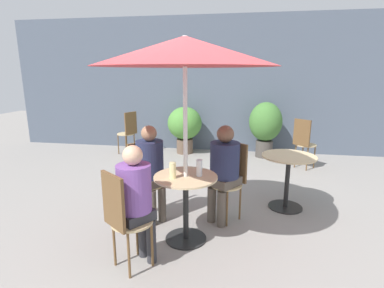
{
  "coord_description": "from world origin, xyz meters",
  "views": [
    {
      "loc": [
        0.47,
        -2.73,
        1.78
      ],
      "look_at": [
        -0.09,
        0.58,
        0.98
      ],
      "focal_mm": 28.0,
      "sensor_mm": 36.0,
      "label": 1
    }
  ],
  "objects_px": {
    "seated_person_1": "(151,165)",
    "bistro_chair_1": "(144,174)",
    "umbrella": "(185,52)",
    "cafe_table_far": "(288,171)",
    "bistro_chair_4": "(304,140)",
    "bistro_chair_3": "(129,129)",
    "beer_glass_1": "(199,168)",
    "seated_person_2": "(136,195)",
    "beer_glass_0": "(173,170)",
    "cafe_table_near": "(186,196)",
    "potted_plant_0": "(185,125)",
    "seated_person_0": "(224,166)",
    "potted_plant_1": "(265,125)",
    "bistro_chair_2": "(122,214)",
    "bistro_chair_0": "(231,174)"
  },
  "relations": [
    {
      "from": "seated_person_0",
      "to": "seated_person_1",
      "type": "distance_m",
      "value": 0.87
    },
    {
      "from": "potted_plant_0",
      "to": "umbrella",
      "type": "xyz_separation_m",
      "value": [
        0.7,
        -3.56,
        1.34
      ]
    },
    {
      "from": "umbrella",
      "to": "bistro_chair_2",
      "type": "bearing_deg",
      "value": -126.65
    },
    {
      "from": "cafe_table_far",
      "to": "bistro_chair_2",
      "type": "height_order",
      "value": "bistro_chair_2"
    },
    {
      "from": "cafe_table_far",
      "to": "bistro_chair_4",
      "type": "height_order",
      "value": "bistro_chair_4"
    },
    {
      "from": "bistro_chair_1",
      "to": "bistro_chair_3",
      "type": "xyz_separation_m",
      "value": [
        -1.28,
        2.78,
        0.0
      ]
    },
    {
      "from": "seated_person_2",
      "to": "umbrella",
      "type": "bearing_deg",
      "value": -90.0
    },
    {
      "from": "seated_person_1",
      "to": "bistro_chair_1",
      "type": "bearing_deg",
      "value": 90.0
    },
    {
      "from": "bistro_chair_3",
      "to": "potted_plant_1",
      "type": "height_order",
      "value": "potted_plant_1"
    },
    {
      "from": "potted_plant_0",
      "to": "umbrella",
      "type": "bearing_deg",
      "value": -78.88
    },
    {
      "from": "seated_person_0",
      "to": "potted_plant_0",
      "type": "relative_size",
      "value": 1.14
    },
    {
      "from": "bistro_chair_1",
      "to": "seated_person_1",
      "type": "height_order",
      "value": "seated_person_1"
    },
    {
      "from": "umbrella",
      "to": "bistro_chair_1",
      "type": "bearing_deg",
      "value": 143.35
    },
    {
      "from": "cafe_table_far",
      "to": "bistro_chair_4",
      "type": "distance_m",
      "value": 1.86
    },
    {
      "from": "bistro_chair_4",
      "to": "potted_plant_1",
      "type": "height_order",
      "value": "potted_plant_1"
    },
    {
      "from": "bistro_chair_1",
      "to": "umbrella",
      "type": "distance_m",
      "value": 1.6
    },
    {
      "from": "seated_person_0",
      "to": "beer_glass_0",
      "type": "distance_m",
      "value": 0.75
    },
    {
      "from": "seated_person_0",
      "to": "potted_plant_1",
      "type": "xyz_separation_m",
      "value": [
        0.69,
        3.04,
        -0.0
      ]
    },
    {
      "from": "cafe_table_far",
      "to": "bistro_chair_0",
      "type": "height_order",
      "value": "bistro_chair_0"
    },
    {
      "from": "cafe_table_near",
      "to": "umbrella",
      "type": "relative_size",
      "value": 0.34
    },
    {
      "from": "cafe_table_near",
      "to": "potted_plant_0",
      "type": "xyz_separation_m",
      "value": [
        -0.7,
        3.56,
        0.12
      ]
    },
    {
      "from": "cafe_table_near",
      "to": "seated_person_2",
      "type": "distance_m",
      "value": 0.64
    },
    {
      "from": "seated_person_2",
      "to": "beer_glass_0",
      "type": "bearing_deg",
      "value": -84.29
    },
    {
      "from": "bistro_chair_0",
      "to": "bistro_chair_1",
      "type": "distance_m",
      "value": 1.08
    },
    {
      "from": "bistro_chair_4",
      "to": "cafe_table_near",
      "type": "bearing_deg",
      "value": 100.54
    },
    {
      "from": "bistro_chair_4",
      "to": "potted_plant_0",
      "type": "bearing_deg",
      "value": 24.21
    },
    {
      "from": "bistro_chair_3",
      "to": "beer_glass_0",
      "type": "bearing_deg",
      "value": 54.23
    },
    {
      "from": "bistro_chair_4",
      "to": "beer_glass_0",
      "type": "xyz_separation_m",
      "value": [
        -1.82,
        -2.87,
        0.25
      ]
    },
    {
      "from": "seated_person_1",
      "to": "bistro_chair_4",
      "type": "bearing_deg",
      "value": -5.46
    },
    {
      "from": "bistro_chair_4",
      "to": "bistro_chair_3",
      "type": "bearing_deg",
      "value": 34.91
    },
    {
      "from": "bistro_chair_2",
      "to": "beer_glass_1",
      "type": "height_order",
      "value": "bistro_chair_2"
    },
    {
      "from": "cafe_table_far",
      "to": "seated_person_1",
      "type": "xyz_separation_m",
      "value": [
        -1.67,
        -0.64,
        0.19
      ]
    },
    {
      "from": "bistro_chair_2",
      "to": "seated_person_1",
      "type": "relative_size",
      "value": 0.8
    },
    {
      "from": "bistro_chair_2",
      "to": "beer_glass_1",
      "type": "distance_m",
      "value": 0.91
    },
    {
      "from": "cafe_table_far",
      "to": "bistro_chair_1",
      "type": "distance_m",
      "value": 1.87
    },
    {
      "from": "cafe_table_near",
      "to": "bistro_chair_4",
      "type": "height_order",
      "value": "bistro_chair_4"
    },
    {
      "from": "beer_glass_1",
      "to": "umbrella",
      "type": "relative_size",
      "value": 0.08
    },
    {
      "from": "cafe_table_near",
      "to": "seated_person_2",
      "type": "bearing_deg",
      "value": -126.65
    },
    {
      "from": "seated_person_2",
      "to": "beer_glass_0",
      "type": "height_order",
      "value": "seated_person_2"
    },
    {
      "from": "beer_glass_0",
      "to": "umbrella",
      "type": "height_order",
      "value": "umbrella"
    },
    {
      "from": "bistro_chair_3",
      "to": "beer_glass_1",
      "type": "distance_m",
      "value": 3.8
    },
    {
      "from": "beer_glass_0",
      "to": "cafe_table_far",
      "type": "bearing_deg",
      "value": 39.83
    },
    {
      "from": "beer_glass_1",
      "to": "potted_plant_0",
      "type": "relative_size",
      "value": 0.17
    },
    {
      "from": "bistro_chair_0",
      "to": "seated_person_0",
      "type": "relative_size",
      "value": 0.8
    },
    {
      "from": "cafe_table_near",
      "to": "seated_person_1",
      "type": "bearing_deg",
      "value": 143.35
    },
    {
      "from": "bistro_chair_3",
      "to": "seated_person_1",
      "type": "xyz_separation_m",
      "value": [
        1.4,
        -2.86,
        0.14
      ]
    },
    {
      "from": "seated_person_1",
      "to": "cafe_table_far",
      "type": "bearing_deg",
      "value": -32.44
    },
    {
      "from": "bistro_chair_1",
      "to": "bistro_chair_3",
      "type": "bearing_deg",
      "value": 61.41
    },
    {
      "from": "potted_plant_0",
      "to": "seated_person_2",
      "type": "bearing_deg",
      "value": -85.3
    },
    {
      "from": "seated_person_0",
      "to": "bistro_chair_4",
      "type": "bearing_deg",
      "value": 96.51
    }
  ]
}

